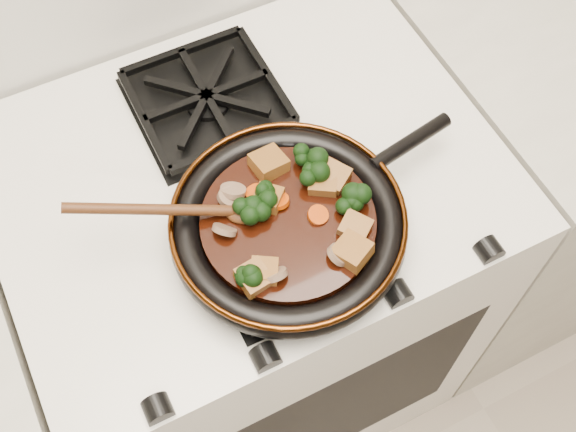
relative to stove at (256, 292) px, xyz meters
name	(u,v)px	position (x,y,z in m)	size (l,w,h in m)	color
stove	(256,292)	(0.00, 0.00, 0.00)	(0.76, 0.60, 0.90)	silver
burner_grate_front	(286,239)	(0.00, -0.14, 0.46)	(0.23, 0.23, 0.03)	black
burner_grate_back	(207,100)	(0.00, 0.14, 0.46)	(0.23, 0.23, 0.03)	black
skillet	(289,225)	(0.01, -0.14, 0.49)	(0.45, 0.33, 0.05)	black
braising_sauce	(288,224)	(0.00, -0.14, 0.50)	(0.24, 0.24, 0.02)	black
tofu_cube_0	(269,163)	(0.02, -0.05, 0.52)	(0.04, 0.04, 0.02)	brown
tofu_cube_1	(254,278)	(-0.07, -0.20, 0.52)	(0.04, 0.04, 0.02)	brown
tofu_cube_2	(323,181)	(0.07, -0.11, 0.52)	(0.04, 0.04, 0.02)	brown
tofu_cube_3	(352,251)	(0.06, -0.22, 0.52)	(0.04, 0.04, 0.02)	brown
tofu_cube_4	(268,198)	(-0.01, -0.10, 0.52)	(0.04, 0.04, 0.02)	brown
tofu_cube_5	(355,227)	(0.08, -0.19, 0.52)	(0.04, 0.04, 0.02)	brown
tofu_cube_6	(332,177)	(0.09, -0.11, 0.52)	(0.04, 0.04, 0.02)	brown
tofu_cube_7	(264,271)	(-0.06, -0.19, 0.52)	(0.03, 0.03, 0.02)	brown
broccoli_floret_0	(352,203)	(0.09, -0.16, 0.52)	(0.06, 0.06, 0.05)	black
broccoli_floret_1	(308,162)	(0.07, -0.07, 0.52)	(0.06, 0.06, 0.05)	black
broccoli_floret_2	(265,201)	(-0.01, -0.10, 0.52)	(0.06, 0.06, 0.05)	black
broccoli_floret_3	(254,276)	(-0.07, -0.20, 0.52)	(0.06, 0.06, 0.05)	black
broccoli_floret_4	(251,212)	(-0.04, -0.11, 0.52)	(0.06, 0.06, 0.05)	black
broccoli_floret_5	(312,170)	(0.07, -0.09, 0.52)	(0.06, 0.06, 0.06)	black
carrot_coin_0	(278,201)	(0.00, -0.11, 0.51)	(0.03, 0.03, 0.01)	#B23804
carrot_coin_1	(318,215)	(0.04, -0.15, 0.51)	(0.03, 0.03, 0.01)	#B23804
carrot_coin_2	(260,202)	(-0.02, -0.10, 0.51)	(0.03, 0.03, 0.01)	#B23804
carrot_coin_3	(255,192)	(-0.02, -0.08, 0.51)	(0.03, 0.03, 0.01)	#B23804
carrot_coin_4	(354,196)	(0.10, -0.15, 0.51)	(0.03, 0.03, 0.01)	#B23804
mushroom_slice_0	(274,275)	(-0.05, -0.20, 0.52)	(0.03, 0.03, 0.01)	brown
mushroom_slice_1	(224,230)	(-0.08, -0.11, 0.52)	(0.03, 0.03, 0.01)	brown
mushroom_slice_2	(233,191)	(-0.04, -0.06, 0.52)	(0.04, 0.04, 0.01)	brown
mushroom_slice_3	(229,197)	(-0.05, -0.07, 0.52)	(0.03, 0.03, 0.01)	brown
mushroom_slice_4	(339,255)	(0.04, -0.22, 0.52)	(0.03, 0.03, 0.01)	brown
wooden_spoon	(196,210)	(-0.10, -0.08, 0.53)	(0.15, 0.08, 0.24)	#43220E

